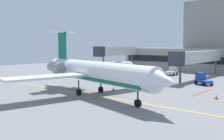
# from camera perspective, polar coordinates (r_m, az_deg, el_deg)

# --- Properties ---
(ground) EXTENTS (120.00, 120.00, 0.11)m
(ground) POSITION_cam_1_polar(r_m,az_deg,el_deg) (38.27, -6.88, -5.13)
(ground) COLOR slate
(jet_bridge_west) EXTENTS (2.40, 17.13, 6.71)m
(jet_bridge_west) POSITION_cam_1_polar(r_m,az_deg,el_deg) (72.84, 0.83, 4.09)
(jet_bridge_west) COLOR silver
(jet_bridge_west) RESTS_ON ground
(jet_bridge_east) EXTENTS (2.40, 23.46, 5.87)m
(jet_bridge_east) POSITION_cam_1_polar(r_m,az_deg,el_deg) (57.26, 18.35, 2.69)
(jet_bridge_east) COLOR silver
(jet_bridge_east) RESTS_ON ground
(regional_jet) EXTENTS (28.85, 23.98, 9.24)m
(regional_jet) POSITION_cam_1_polar(r_m,az_deg,el_deg) (36.45, -4.34, -0.30)
(regional_jet) COLOR white
(regional_jet) RESTS_ON ground
(baggage_tug) EXTENTS (3.39, 3.00, 2.17)m
(baggage_tug) POSITION_cam_1_polar(r_m,az_deg,el_deg) (48.73, 19.20, -1.93)
(baggage_tug) COLOR #1E4CB2
(baggage_tug) RESTS_ON ground
(pushback_tractor) EXTENTS (2.30, 3.22, 2.23)m
(pushback_tractor) POSITION_cam_1_polar(r_m,az_deg,el_deg) (62.75, 13.08, -0.19)
(pushback_tractor) COLOR silver
(pushback_tractor) RESTS_ON ground
(fuel_tank) EXTENTS (6.86, 3.01, 2.55)m
(fuel_tank) POSITION_cam_1_polar(r_m,az_deg,el_deg) (72.45, 2.18, 1.01)
(fuel_tank) COLOR white
(fuel_tank) RESTS_ON ground
(safety_cone_alpha) EXTENTS (0.47, 0.47, 0.55)m
(safety_cone_alpha) POSITION_cam_1_polar(r_m,az_deg,el_deg) (40.50, 0.33, -4.09)
(safety_cone_alpha) COLOR orange
(safety_cone_alpha) RESTS_ON ground
(safety_cone_bravo) EXTENTS (0.47, 0.47, 0.55)m
(safety_cone_bravo) POSITION_cam_1_polar(r_m,az_deg,el_deg) (36.41, 21.92, -5.55)
(safety_cone_bravo) COLOR orange
(safety_cone_bravo) RESTS_ON ground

